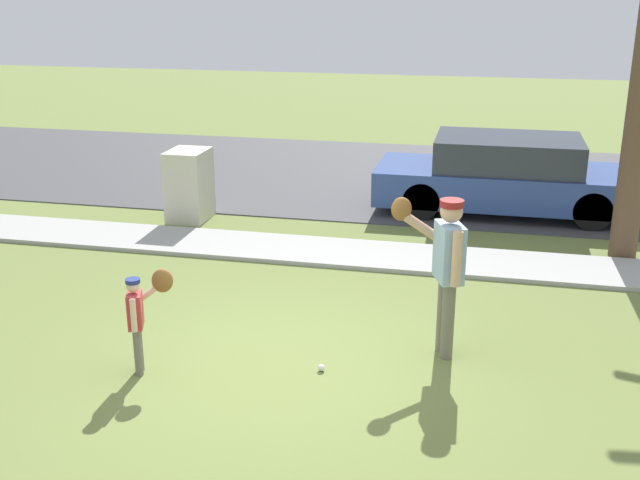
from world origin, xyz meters
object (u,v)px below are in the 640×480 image
(person_adult, at_px, (445,260))
(person_child, at_px, (142,308))
(parked_wagon_blue, at_px, (506,176))
(baseball, at_px, (321,368))
(utility_cabinet, at_px, (189,185))

(person_adult, bearing_deg, person_child, -0.37)
(person_adult, xyz_separation_m, parked_wagon_blue, (0.70, 5.80, -0.43))
(person_child, distance_m, baseball, 1.95)
(baseball, relative_size, parked_wagon_blue, 0.02)
(person_adult, height_order, utility_cabinet, person_adult)
(parked_wagon_blue, bearing_deg, baseball, -106.22)
(person_adult, relative_size, utility_cabinet, 1.46)
(person_adult, xyz_separation_m, person_child, (-2.97, -1.07, -0.38))
(baseball, distance_m, parked_wagon_blue, 6.77)
(parked_wagon_blue, bearing_deg, person_child, -118.16)
(baseball, bearing_deg, utility_cabinet, 124.91)
(person_adult, distance_m, baseball, 1.73)
(baseball, bearing_deg, person_child, -167.81)
(person_adult, xyz_separation_m, baseball, (-1.18, -0.68, -1.06))
(person_adult, xyz_separation_m, utility_cabinet, (-4.58, 4.18, -0.49))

